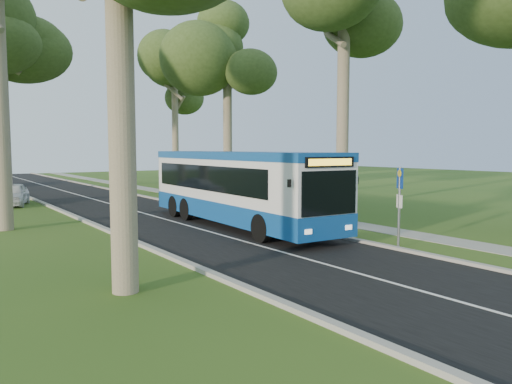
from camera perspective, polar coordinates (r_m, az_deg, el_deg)
ground at (r=21.06m, az=6.47°, el=-4.63°), size 120.00×120.00×0.00m
road at (r=27.81m, az=-12.86°, el=-2.36°), size 7.00×100.00×0.02m
kerb_east at (r=29.26m, az=-6.47°, el=-1.80°), size 0.25×100.00×0.12m
kerb_west at (r=26.73m, az=-19.85°, el=-2.72°), size 0.25×100.00×0.12m
centre_line at (r=27.81m, az=-12.86°, el=-2.33°), size 0.12×100.00×0.00m
footpath at (r=30.78m, az=-1.54°, el=-1.53°), size 1.50×100.00×0.02m
bus at (r=22.37m, az=-2.10°, el=0.46°), size 3.25×12.79×3.36m
bus_stop_sign at (r=18.15m, az=16.08°, el=-0.71°), size 0.20×0.38×2.87m
bus_shelter at (r=22.57m, az=7.57°, el=0.65°), size 2.60×3.38×2.57m
litter_bin at (r=26.68m, az=1.18°, el=-1.55°), size 0.53×0.53×0.93m
car_white at (r=34.15m, az=-26.12°, el=-0.23°), size 2.81×4.43×1.40m
tree_east_c at (r=40.27m, az=-3.32°, el=17.04°), size 5.20×5.20×16.10m
tree_east_d at (r=50.96m, az=-9.29°, el=12.39°), size 5.20×5.20×13.65m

